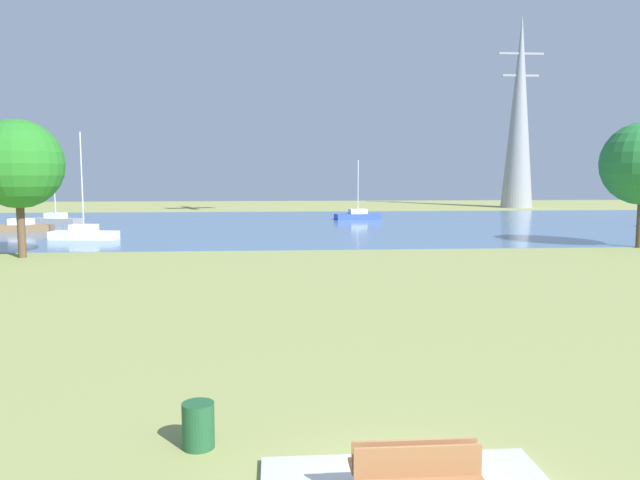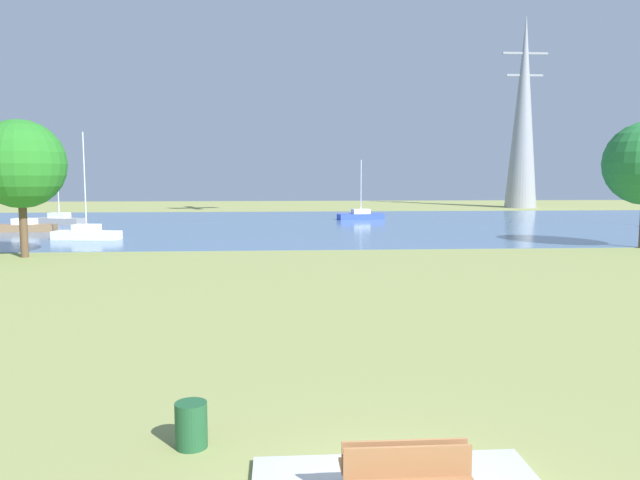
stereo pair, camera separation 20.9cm
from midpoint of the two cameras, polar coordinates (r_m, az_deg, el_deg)
name	(u,v)px [view 1 (the left image)]	position (r m, az deg, el deg)	size (l,w,h in m)	color
ground_plane	(314,270)	(30.57, -0.77, -2.81)	(160.00, 160.00, 0.00)	#8C9351
bench_facing_water	(412,469)	(9.61, 7.82, -20.28)	(1.80, 0.48, 0.89)	#A09D8C
litter_bin	(198,425)	(11.36, -11.73, -16.44)	(0.56, 0.56, 0.80)	#1E512D
water_surface	(294,224)	(58.37, -2.48, 1.45)	(140.00, 40.00, 0.02)	#4D7199
sailboat_white	(84,233)	(47.92, -21.12, 0.59)	(4.99, 2.30, 7.73)	white
sailboat_brown	(21,226)	(56.36, -26.00, 1.14)	(4.83, 1.59, 7.18)	brown
sailboat_blue	(358,215)	(64.66, 3.42, 2.29)	(5.00, 2.38, 6.19)	blue
sailboat_gray	(56,220)	(63.23, -23.33, 1.73)	(5.03, 2.97, 7.19)	gray
tree_east_far	(18,164)	(38.81, -26.30, 6.30)	(5.00, 5.00, 7.82)	brown
electricity_pylon	(519,112)	(92.95, 17.89, 11.19)	(6.40, 4.40, 26.87)	gray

